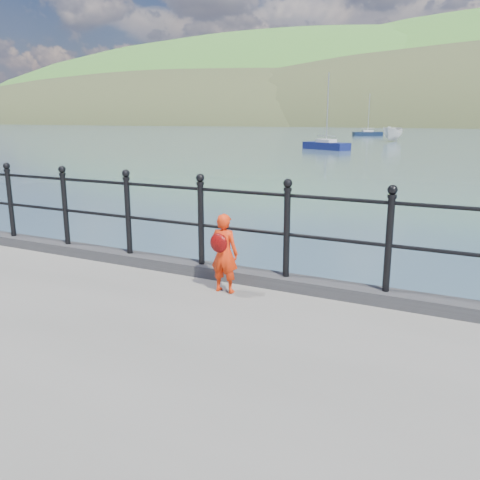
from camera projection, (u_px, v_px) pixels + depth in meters
The scene contains 7 objects.
ground at pixel (247, 348), 6.87m from camera, with size 600.00×600.00×0.00m, color #2D4251.
kerb at pixel (242, 275), 6.49m from camera, with size 60.00×0.30×0.15m, color #28282B.
railing at pixel (242, 218), 6.32m from camera, with size 18.11×0.11×1.20m.
child at pixel (224, 253), 5.99m from camera, with size 0.35×0.30×0.96m.
launch_white at pixel (393, 134), 65.05m from camera, with size 1.90×5.06×1.96m, color silver.
sailboat_left at pixel (368, 134), 84.53m from camera, with size 4.91×3.70×7.02m.
sailboat_port at pixel (326, 146), 49.18m from camera, with size 5.14×3.60×7.34m.
Camera 1 is at (2.80, -5.69, 3.04)m, focal length 38.00 mm.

